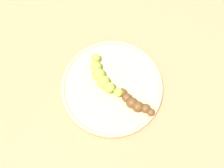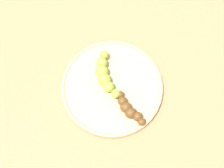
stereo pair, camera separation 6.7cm
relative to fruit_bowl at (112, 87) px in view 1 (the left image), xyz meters
The scene contains 4 objects.
ground_plane 0.01m from the fruit_bowl, ahead, with size 2.40×2.40×0.00m, color #936D47.
fruit_bowl is the anchor object (origin of this frame).
banana_overripe 0.08m from the fruit_bowl, 86.17° to the left, with size 0.04×0.11×0.03m.
banana_green 0.04m from the fruit_bowl, 90.61° to the right, with size 0.07×0.13×0.04m.
Camera 1 is at (0.19, 0.15, 0.73)m, focal length 44.00 mm.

